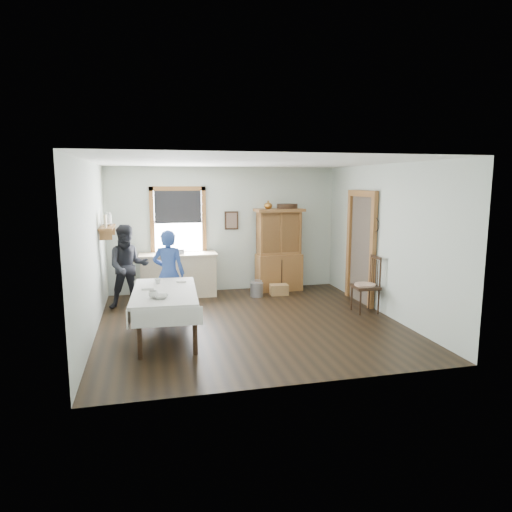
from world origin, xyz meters
The scene contains 20 objects.
room centered at (0.00, 0.00, 1.35)m, with size 5.01×5.01×2.70m.
window centered at (-1.00, 2.46, 1.63)m, with size 1.18×0.07×1.48m.
doorway centered at (2.46, 0.85, 1.16)m, with size 0.09×1.14×2.22m.
wall_shelf centered at (-2.37, 1.54, 1.57)m, with size 0.24×1.00×0.44m.
framed_picture centered at (0.15, 2.46, 1.55)m, with size 0.30×0.04×0.40m, color black.
rug_beater centered at (2.45, 0.30, 1.72)m, with size 0.27×0.27×0.01m, color black.
work_counter centered at (-1.05, 2.16, 0.46)m, with size 1.59×0.60×0.91m, color #CBB98D.
china_hutch centered at (1.16, 2.20, 0.90)m, with size 1.06×0.50×1.80m, color #9C6A30.
dining_table centered at (-1.43, -0.43, 0.37)m, with size 0.98×1.87×0.75m, color silver.
spindle_chair centered at (2.22, 0.14, 0.53)m, with size 0.49×0.49×1.06m, color black.
pail centered at (0.54, 1.73, 0.15)m, with size 0.27×0.27×0.29m, color #989AA0.
wicker_basket centered at (1.04, 1.77, 0.11)m, with size 0.38×0.27×0.22m, color #A97F4C.
woman_blue centered at (-1.30, 0.72, 0.72)m, with size 0.53×0.35×1.44m, color navy.
figure_dark centered at (-2.03, 1.46, 0.74)m, with size 0.72×0.56×1.47m, color black.
table_cup_a centered at (-1.60, -0.86, 0.80)m, with size 0.13×0.13×0.10m, color silver.
table_cup_b centered at (-1.51, 0.05, 0.79)m, with size 0.10×0.10×0.09m, color silver.
table_bowl centered at (-1.50, -0.92, 0.78)m, with size 0.23×0.23×0.06m, color silver.
counter_book centered at (-1.07, 2.26, 0.92)m, with size 0.15×0.21×0.02m, color brown.
counter_bowl centered at (-1.29, 2.23, 0.94)m, with size 0.20×0.20×0.06m, color silver.
shelf_bowl centered at (-2.37, 1.55, 1.60)m, with size 0.22×0.22×0.05m, color silver.
Camera 1 is at (-1.64, -7.34, 2.38)m, focal length 32.00 mm.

